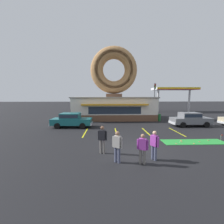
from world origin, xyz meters
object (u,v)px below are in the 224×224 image
Objects in this scene: golf_ball at (180,142)px; car_teal at (71,120)px; car_grey at (190,119)px; traffic_light_pole at (155,95)px; pedestrian_clipboard_woman at (102,138)px; pedestrian_hooded_kid at (143,148)px; pedestrian_blue_sweater_man at (117,145)px; pedestrian_leather_jacket_man at (154,144)px; trash_bin at (159,117)px; putting_flag_pin at (221,136)px.

golf_ball is 11.32m from car_teal.
car_grey is 0.79× the size of traffic_light_pole.
car_teal is 2.67× the size of pedestrian_clipboard_woman.
golf_ball is 0.03× the size of pedestrian_hooded_kid.
car_grey is 13.11m from pedestrian_blue_sweater_man.
pedestrian_clipboard_woman reaches higher than pedestrian_leather_jacket_man.
car_teal is at bearing 121.92° from pedestrian_hooded_kid.
trash_bin is at bearing 67.47° from pedestrian_hooded_kid.
traffic_light_pole is (12.72, 10.25, 2.84)m from car_teal.
trash_bin is at bearing 122.79° from car_grey.
pedestrian_hooded_kid is (-7.02, -3.55, 0.45)m from putting_flag_pin.
putting_flag_pin is at bearing -24.48° from car_teal.
pedestrian_blue_sweater_man is 0.99× the size of pedestrian_clipboard_woman.
pedestrian_blue_sweater_man is at bearing -117.53° from trash_bin.
putting_flag_pin is 0.32× the size of pedestrian_clipboard_woman.
putting_flag_pin is at bearing 12.34° from pedestrian_clipboard_woman.
car_grey is (0.90, 6.00, 0.43)m from putting_flag_pin.
car_grey is at bearing 45.34° from pedestrian_blue_sweater_man.
putting_flag_pin is 14.16m from car_teal.
putting_flag_pin is 0.12× the size of car_teal.
pedestrian_leather_jacket_man is at bearing -153.82° from putting_flag_pin.
pedestrian_blue_sweater_man reaches higher than pedestrian_hooded_kid.
trash_bin is (11.38, 3.87, -0.37)m from car_teal.
pedestrian_hooded_kid is at bearing -153.17° from putting_flag_pin.
car_teal is at bearing 126.57° from pedestrian_leather_jacket_man.
trash_bin is at bearing -101.92° from traffic_light_pole.
pedestrian_clipboard_woman is (-0.83, 1.32, 0.01)m from pedestrian_blue_sweater_man.
traffic_light_pole is at bearing 78.08° from trash_bin.
pedestrian_hooded_kid is 0.28× the size of traffic_light_pole.
traffic_light_pole reaches higher than car_grey.
pedestrian_blue_sweater_man is 1.56m from pedestrian_clipboard_woman.
traffic_light_pole is at bearing 95.98° from car_grey.
putting_flag_pin is 0.33× the size of pedestrian_leather_jacket_man.
trash_bin is (-2.41, 3.74, -0.37)m from car_grey.
pedestrian_leather_jacket_man is (-7.15, -9.07, 0.04)m from car_grey.
golf_ball is 4.26m from pedestrian_leather_jacket_man.
car_grey is 4.46m from trash_bin.
traffic_light_pole reaches higher than putting_flag_pin.
car_grey is (4.21, 6.12, 0.82)m from golf_ball.
putting_flag_pin is 7.88m from pedestrian_hooded_kid.
putting_flag_pin is at bearing 2.04° from golf_ball.
car_grey and car_teal have the same top height.
trash_bin reaches higher than golf_ball.
pedestrian_clipboard_woman is at bearing 143.94° from pedestrian_hooded_kid.
traffic_light_pole is at bearing 79.02° from golf_ball.
pedestrian_leather_jacket_man is (2.06, 0.25, -0.04)m from pedestrian_blue_sweater_man.
pedestrian_blue_sweater_man is at bearing -63.55° from car_teal.
car_teal is 10.26m from pedestrian_blue_sweater_man.
car_teal is at bearing 115.41° from pedestrian_clipboard_woman.
pedestrian_clipboard_woman is at bearing 159.67° from pedestrian_leather_jacket_man.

